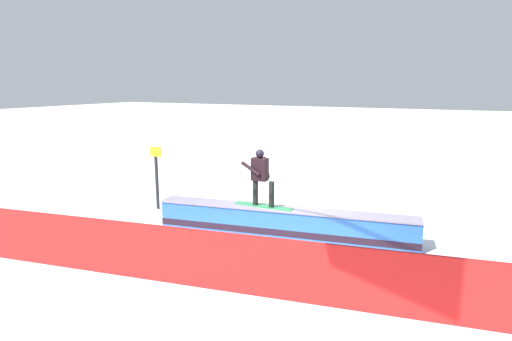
{
  "coord_description": "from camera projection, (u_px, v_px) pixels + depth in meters",
  "views": [
    {
      "loc": [
        -3.98,
        9.63,
        3.85
      ],
      "look_at": [
        0.26,
        1.04,
        1.89
      ],
      "focal_mm": 29.94,
      "sensor_mm": 36.0,
      "label": 1
    }
  ],
  "objects": [
    {
      "name": "snowboarder",
      "position": [
        261.0,
        176.0,
        10.83
      ],
      "size": [
        1.57,
        0.42,
        1.48
      ],
      "color": "#2E9252",
      "rests_on": "grind_box"
    },
    {
      "name": "grind_box",
      "position": [
        283.0,
        224.0,
        10.89
      ],
      "size": [
        6.64,
        1.66,
        0.75
      ],
      "color": "blue",
      "rests_on": "ground_plane"
    },
    {
      "name": "trail_marker",
      "position": [
        157.0,
        176.0,
        13.16
      ],
      "size": [
        0.4,
        0.1,
        1.96
      ],
      "color": "#262628",
      "rests_on": "ground_plane"
    },
    {
      "name": "safety_fence",
      "position": [
        217.0,
        261.0,
        8.01
      ],
      "size": [
        10.9,
        1.83,
        1.16
      ],
      "primitive_type": "cube",
      "rotation": [
        0.0,
        0.0,
        0.16
      ],
      "color": "red",
      "rests_on": "ground_plane"
    },
    {
      "name": "ground_plane",
      "position": [
        283.0,
        236.0,
        10.96
      ],
      "size": [
        120.0,
        120.0,
        0.0
      ],
      "primitive_type": "plane",
      "color": "white"
    }
  ]
}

